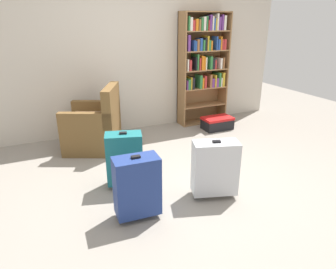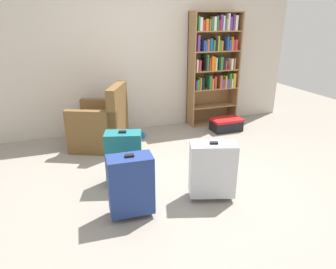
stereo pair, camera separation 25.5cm
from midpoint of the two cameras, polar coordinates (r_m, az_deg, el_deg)
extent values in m
plane|color=gray|center=(3.46, 1.65, -9.20)|extent=(9.44, 9.44, 0.00)
cube|color=beige|center=(4.96, -8.97, 15.61)|extent=(5.40, 0.10, 2.60)
cube|color=olive|center=(5.09, 1.13, 11.77)|extent=(0.02, 0.30, 1.86)
cube|color=olive|center=(5.48, 9.13, 12.18)|extent=(0.02, 0.30, 1.86)
cube|color=olive|center=(5.39, 4.56, 12.23)|extent=(0.84, 0.02, 1.86)
cube|color=olive|center=(5.49, 4.96, 2.50)|extent=(0.80, 0.28, 0.02)
cube|color=olive|center=(5.40, 5.07, 5.61)|extent=(0.80, 0.28, 0.02)
cube|color=olive|center=(5.33, 5.17, 8.83)|extent=(0.80, 0.28, 0.02)
cube|color=olive|center=(5.27, 5.28, 12.12)|extent=(0.80, 0.28, 0.02)
cube|color=olive|center=(5.23, 5.40, 15.47)|extent=(0.80, 0.28, 0.02)
cube|color=olive|center=(5.21, 5.52, 18.85)|extent=(0.80, 0.28, 0.02)
cube|color=olive|center=(5.21, 5.64, 22.03)|extent=(0.80, 0.28, 0.02)
cube|color=#66337F|center=(5.10, 1.86, 9.38)|extent=(0.02, 0.18, 0.16)
cube|color=#2D7238|center=(5.14, 2.07, 9.55)|extent=(0.04, 0.24, 0.17)
cube|color=gold|center=(5.14, 2.58, 9.70)|extent=(0.02, 0.19, 0.20)
cube|color=black|center=(5.16, 2.92, 9.72)|extent=(0.04, 0.21, 0.20)
cube|color=#2D7238|center=(5.22, 4.34, 9.96)|extent=(0.04, 0.21, 0.22)
cube|color=orange|center=(5.24, 4.80, 9.72)|extent=(0.03, 0.19, 0.18)
cube|color=#B22D2D|center=(5.28, 5.13, 9.97)|extent=(0.04, 0.24, 0.21)
cube|color=brown|center=(5.33, 6.13, 10.10)|extent=(0.04, 0.24, 0.22)
cube|color=#66337F|center=(5.36, 6.59, 9.77)|extent=(0.04, 0.23, 0.15)
cube|color=gold|center=(5.36, 7.15, 10.05)|extent=(0.03, 0.19, 0.21)
cube|color=#66337F|center=(5.38, 7.50, 9.79)|extent=(0.04, 0.19, 0.15)
cube|color=#2D7238|center=(5.42, 7.78, 10.32)|extent=(0.04, 0.24, 0.24)
cube|color=silver|center=(5.44, 8.12, 9.89)|extent=(0.02, 0.23, 0.15)
cube|color=gold|center=(5.43, 8.69, 10.29)|extent=(0.04, 0.17, 0.24)
cube|color=silver|center=(5.06, 1.87, 13.00)|extent=(0.02, 0.20, 0.19)
cube|color=#B22D2D|center=(5.09, 2.28, 12.97)|extent=(0.04, 0.22, 0.17)
cube|color=black|center=(5.11, 3.50, 13.18)|extent=(0.02, 0.17, 0.21)
cube|color=#2D7238|center=(5.15, 3.65, 13.51)|extent=(0.03, 0.24, 0.26)
cube|color=#B22D2D|center=(5.16, 4.16, 13.17)|extent=(0.03, 0.20, 0.20)
cube|color=orange|center=(5.19, 4.61, 13.37)|extent=(0.04, 0.22, 0.23)
cube|color=orange|center=(5.20, 5.00, 13.32)|extent=(0.02, 0.21, 0.22)
cube|color=silver|center=(5.23, 5.22, 13.28)|extent=(0.02, 0.24, 0.20)
cube|color=#2D7238|center=(5.28, 6.18, 13.37)|extent=(0.04, 0.23, 0.21)
cube|color=black|center=(5.29, 6.66, 13.21)|extent=(0.04, 0.22, 0.18)
cube|color=#B22D2D|center=(5.32, 7.00, 13.04)|extent=(0.03, 0.22, 0.15)
cube|color=silver|center=(5.35, 8.19, 13.18)|extent=(0.03, 0.17, 0.17)
cube|color=brown|center=(5.40, 8.48, 13.28)|extent=(0.03, 0.23, 0.18)
cube|color=#66337F|center=(5.05, 1.91, 16.87)|extent=(0.04, 0.24, 0.25)
cube|color=#264C99|center=(5.07, 3.12, 16.40)|extent=(0.02, 0.18, 0.17)
cube|color=#264C99|center=(5.08, 3.42, 16.35)|extent=(0.02, 0.17, 0.16)
cube|color=brown|center=(5.10, 3.81, 16.49)|extent=(0.04, 0.18, 0.18)
cube|color=#264C99|center=(5.12, 4.38, 16.58)|extent=(0.04, 0.17, 0.19)
cube|color=#2D7238|center=(5.16, 4.79, 16.46)|extent=(0.03, 0.22, 0.17)
cube|color=black|center=(5.18, 5.20, 16.63)|extent=(0.03, 0.21, 0.20)
cube|color=gold|center=(5.20, 5.57, 16.79)|extent=(0.03, 0.22, 0.23)
cube|color=#2D7238|center=(5.23, 5.82, 16.45)|extent=(0.03, 0.24, 0.16)
cube|color=orange|center=(5.24, 6.19, 16.40)|extent=(0.03, 0.23, 0.15)
cube|color=#264C99|center=(5.26, 7.36, 16.72)|extent=(0.02, 0.17, 0.22)
cube|color=#264C99|center=(5.29, 7.76, 16.45)|extent=(0.04, 0.17, 0.17)
cube|color=orange|center=(5.33, 7.97, 16.72)|extent=(0.02, 0.24, 0.21)
cube|color=#B22D2D|center=(5.34, 8.34, 16.46)|extent=(0.03, 0.20, 0.17)
cube|color=#B22D2D|center=(5.36, 8.80, 16.45)|extent=(0.04, 0.19, 0.17)
cube|color=#2D7238|center=(5.02, 1.92, 20.20)|extent=(0.03, 0.22, 0.22)
cube|color=silver|center=(5.02, 2.43, 20.09)|extent=(0.04, 0.19, 0.20)
cube|color=#B22D2D|center=(5.04, 2.90, 19.84)|extent=(0.04, 0.19, 0.15)
cube|color=orange|center=(5.09, 3.39, 19.95)|extent=(0.04, 0.23, 0.17)
cube|color=brown|center=(5.11, 3.92, 19.91)|extent=(0.03, 0.23, 0.17)
cube|color=#2D7238|center=(5.11, 4.52, 20.01)|extent=(0.04, 0.17, 0.19)
cube|color=silver|center=(5.12, 5.04, 20.10)|extent=(0.04, 0.16, 0.21)
cube|color=#2D7238|center=(5.17, 5.31, 20.17)|extent=(0.02, 0.23, 0.22)
cube|color=#B22D2D|center=(5.20, 5.57, 19.83)|extent=(0.02, 0.25, 0.16)
cube|color=#66337F|center=(5.19, 6.11, 20.23)|extent=(0.04, 0.19, 0.24)
cube|color=silver|center=(5.23, 6.35, 20.13)|extent=(0.03, 0.25, 0.22)
cube|color=#264C99|center=(5.25, 6.67, 19.93)|extent=(0.03, 0.24, 0.18)
cube|color=gold|center=(5.25, 7.01, 19.88)|extent=(0.02, 0.22, 0.18)
cube|color=silver|center=(5.27, 7.32, 20.29)|extent=(0.03, 0.23, 0.25)
cube|color=#66337F|center=(5.29, 7.71, 20.00)|extent=(0.04, 0.22, 0.20)
cube|color=#66337F|center=(5.29, 8.38, 20.17)|extent=(0.03, 0.17, 0.24)
cube|color=silver|center=(5.35, 8.59, 20.09)|extent=(0.04, 0.25, 0.23)
cube|color=brown|center=(4.45, -15.57, -0.11)|extent=(0.93, 0.93, 0.40)
cube|color=#91724F|center=(4.37, -15.88, 2.83)|extent=(0.74, 0.70, 0.08)
cube|color=brown|center=(4.24, -12.37, 5.56)|extent=(0.40, 0.69, 0.50)
cube|color=brown|center=(4.63, -14.98, 4.81)|extent=(0.68, 0.38, 0.22)
cube|color=brown|center=(4.08, -17.09, 2.45)|extent=(0.68, 0.38, 0.22)
cylinder|color=#1959A5|center=(4.70, -7.82, -0.35)|extent=(0.08, 0.08, 0.10)
torus|color=#1959A5|center=(4.71, -7.22, -0.21)|extent=(0.06, 0.01, 0.06)
cube|color=black|center=(5.13, 7.87, 2.00)|extent=(0.49, 0.29, 0.18)
cube|color=red|center=(5.10, 7.92, 3.01)|extent=(0.50, 0.30, 0.04)
cube|color=#B7BABF|center=(3.10, 6.51, -6.27)|extent=(0.50, 0.34, 0.56)
cube|color=black|center=(2.98, 6.74, -1.34)|extent=(0.09, 0.06, 0.02)
cylinder|color=black|center=(3.22, 3.48, -11.25)|extent=(0.06, 0.06, 0.05)
cylinder|color=black|center=(3.29, 9.05, -10.79)|extent=(0.06, 0.06, 0.05)
cube|color=navy|center=(2.79, -8.52, -9.63)|extent=(0.42, 0.24, 0.56)
cube|color=black|center=(2.66, -8.85, -4.24)|extent=(0.08, 0.05, 0.02)
cylinder|color=black|center=(2.94, -10.98, -15.19)|extent=(0.05, 0.05, 0.05)
cylinder|color=black|center=(2.98, -5.47, -14.23)|extent=(0.05, 0.05, 0.05)
cube|color=#19666B|center=(3.32, -10.40, -4.49)|extent=(0.43, 0.31, 0.57)
cube|color=black|center=(3.21, -10.73, 0.24)|extent=(0.09, 0.06, 0.02)
cylinder|color=black|center=(3.47, -12.31, -9.19)|extent=(0.06, 0.06, 0.05)
cylinder|color=black|center=(3.46, -7.81, -8.99)|extent=(0.06, 0.06, 0.05)
camera|label=1|loc=(0.13, -92.20, -0.84)|focal=32.35mm
camera|label=2|loc=(0.13, 87.80, 0.84)|focal=32.35mm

